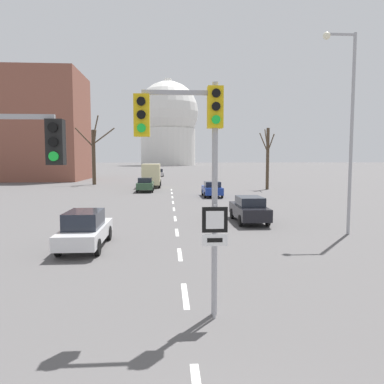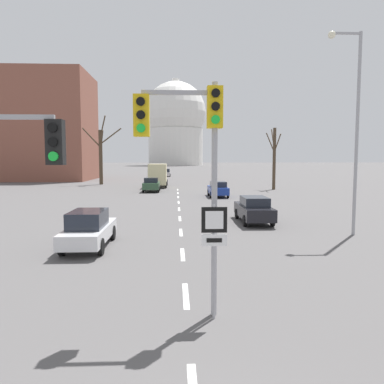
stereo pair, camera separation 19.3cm
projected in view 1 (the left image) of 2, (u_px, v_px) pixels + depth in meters
name	position (u px, v px, depth m)	size (l,w,h in m)	color
lane_stripe_1	(185.00, 295.00, 10.41)	(0.16, 2.00, 0.01)	silver
lane_stripe_2	(180.00, 254.00, 14.88)	(0.16, 2.00, 0.01)	silver
lane_stripe_3	(177.00, 232.00, 19.35)	(0.16, 2.00, 0.01)	silver
lane_stripe_4	(175.00, 219.00, 23.83)	(0.16, 2.00, 0.01)	silver
lane_stripe_5	(174.00, 209.00, 28.30)	(0.16, 2.00, 0.01)	silver
lane_stripe_6	(173.00, 202.00, 32.77)	(0.16, 2.00, 0.01)	silver
lane_stripe_7	(172.00, 197.00, 37.25)	(0.16, 2.00, 0.01)	silver
lane_stripe_8	(172.00, 193.00, 41.72)	(0.16, 2.00, 0.01)	silver
lane_stripe_9	(171.00, 190.00, 46.19)	(0.16, 2.00, 0.01)	silver
traffic_signal_centre_tall	(191.00, 140.00, 8.74)	(2.06, 0.34, 5.57)	#9E9EA3
route_sign_post	(215.00, 241.00, 8.75)	(0.60, 0.08, 2.73)	#9E9EA3
street_lamp_right	(347.00, 117.00, 18.41)	(1.68, 0.36, 9.89)	#9E9EA3
sedan_near_left	(145.00, 184.00, 43.34)	(1.91, 4.28, 1.65)	#2D4C33
sedan_near_right	(85.00, 229.00, 15.93)	(1.70, 4.56, 1.61)	silver
sedan_mid_centre	(249.00, 209.00, 22.40)	(1.75, 4.47, 1.56)	black
sedan_far_left	(212.00, 189.00, 37.63)	(1.85, 4.25, 1.55)	navy
sedan_far_right	(160.00, 173.00, 81.57)	(1.77, 4.51, 1.65)	#B7B7BC
delivery_truck	(152.00, 174.00, 50.58)	(2.44, 7.20, 3.14)	#333842
bare_tree_left_near	(94.00, 153.00, 55.14)	(5.58, 2.54, 10.09)	#473828
bare_tree_right_near	(267.00, 157.00, 46.46)	(1.22, 3.21, 7.61)	#473828
capitol_dome	(168.00, 124.00, 217.71)	(35.32, 35.32, 49.88)	silver
apartment_block_left	(32.00, 127.00, 66.62)	(18.00, 14.00, 18.96)	brown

